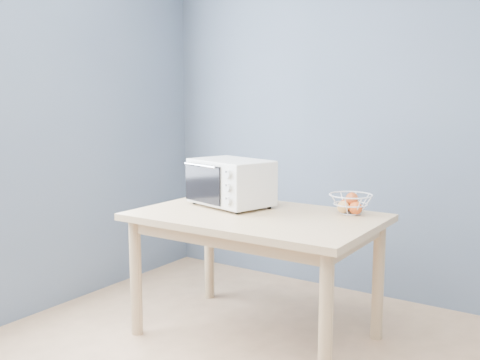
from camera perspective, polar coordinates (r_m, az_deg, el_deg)
The scene contains 4 objects.
room at distance 1.76m, azimuth -1.88°, elevation 5.20°, with size 4.01×4.51×2.61m.
dining_table at distance 3.15m, azimuth 1.72°, elevation -5.44°, with size 1.40×0.90×0.75m.
toaster_oven at distance 3.36m, azimuth -1.22°, elevation -0.16°, with size 0.57×0.46×0.30m.
fruit_basket at distance 3.18m, azimuth 11.69°, elevation -2.48°, with size 0.28×0.28×0.13m.
Camera 1 is at (1.02, -1.44, 1.39)m, focal length 40.00 mm.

